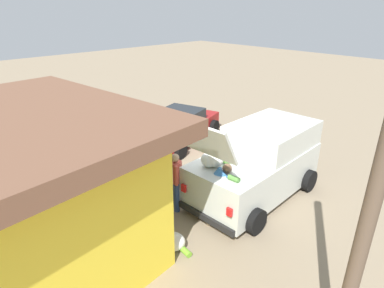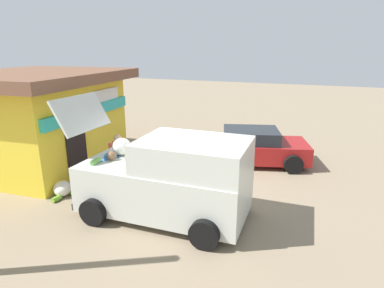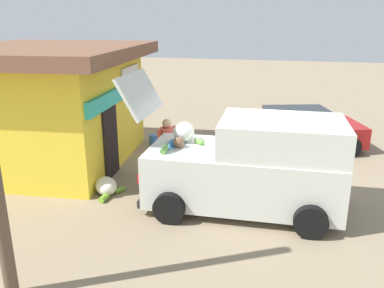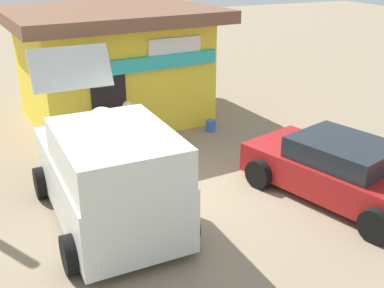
{
  "view_description": "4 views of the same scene",
  "coord_description": "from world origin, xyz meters",
  "px_view_note": "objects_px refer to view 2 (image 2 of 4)",
  "views": [
    {
      "loc": [
        -6.27,
        6.5,
        5.03
      ],
      "look_at": [
        0.22,
        0.3,
        1.16
      ],
      "focal_mm": 30.26,
      "sensor_mm": 36.0,
      "label": 1
    },
    {
      "loc": [
        -8.11,
        -3.57,
        3.98
      ],
      "look_at": [
        0.61,
        -0.05,
        1.15
      ],
      "focal_mm": 30.18,
      "sensor_mm": 36.0,
      "label": 2
    },
    {
      "loc": [
        -9.58,
        -1.08,
        3.92
      ],
      "look_at": [
        -0.73,
        1.09,
        1.02
      ],
      "focal_mm": 37.27,
      "sensor_mm": 36.0,
      "label": 3
    },
    {
      "loc": [
        -3.43,
        -8.01,
        4.72
      ],
      "look_at": [
        0.31,
        0.41,
        0.9
      ],
      "focal_mm": 44.16,
      "sensor_mm": 36.0,
      "label": 4
    }
  ],
  "objects_px": {
    "storefront_bar": "(40,118)",
    "vendor_standing": "(119,157)",
    "parked_sedan": "(250,147)",
    "delivery_van": "(170,179)",
    "customer_bending": "(107,170)",
    "unloaded_banana_pile": "(63,189)",
    "paint_bucket": "(132,150)"
  },
  "relations": [
    {
      "from": "storefront_bar",
      "to": "vendor_standing",
      "type": "xyz_separation_m",
      "value": [
        -0.61,
        -3.54,
        -0.76
      ]
    },
    {
      "from": "parked_sedan",
      "to": "storefront_bar",
      "type": "bearing_deg",
      "value": 113.13
    },
    {
      "from": "delivery_van",
      "to": "customer_bending",
      "type": "bearing_deg",
      "value": 90.51
    },
    {
      "from": "customer_bending",
      "to": "delivery_van",
      "type": "bearing_deg",
      "value": -89.49
    },
    {
      "from": "storefront_bar",
      "to": "unloaded_banana_pile",
      "type": "relative_size",
      "value": 6.36
    },
    {
      "from": "storefront_bar",
      "to": "vendor_standing",
      "type": "bearing_deg",
      "value": -99.78
    },
    {
      "from": "unloaded_banana_pile",
      "to": "parked_sedan",
      "type": "bearing_deg",
      "value": -42.84
    },
    {
      "from": "customer_bending",
      "to": "paint_bucket",
      "type": "height_order",
      "value": "customer_bending"
    },
    {
      "from": "vendor_standing",
      "to": "customer_bending",
      "type": "height_order",
      "value": "vendor_standing"
    },
    {
      "from": "vendor_standing",
      "to": "customer_bending",
      "type": "xyz_separation_m",
      "value": [
        -1.05,
        -0.36,
        0.01
      ]
    },
    {
      "from": "delivery_van",
      "to": "unloaded_banana_pile",
      "type": "height_order",
      "value": "delivery_van"
    },
    {
      "from": "storefront_bar",
      "to": "parked_sedan",
      "type": "xyz_separation_m",
      "value": [
        2.85,
        -6.67,
        -1.09
      ]
    },
    {
      "from": "customer_bending",
      "to": "paint_bucket",
      "type": "xyz_separation_m",
      "value": [
        3.79,
        1.68,
        -0.77
      ]
    },
    {
      "from": "parked_sedan",
      "to": "unloaded_banana_pile",
      "type": "distance_m",
      "value": 6.29
    },
    {
      "from": "parked_sedan",
      "to": "unloaded_banana_pile",
      "type": "xyz_separation_m",
      "value": [
        -4.6,
        4.26,
        -0.4
      ]
    },
    {
      "from": "parked_sedan",
      "to": "vendor_standing",
      "type": "xyz_separation_m",
      "value": [
        -3.46,
        3.13,
        0.33
      ]
    },
    {
      "from": "parked_sedan",
      "to": "vendor_standing",
      "type": "bearing_deg",
      "value": 137.84
    },
    {
      "from": "delivery_van",
      "to": "vendor_standing",
      "type": "height_order",
      "value": "delivery_van"
    },
    {
      "from": "parked_sedan",
      "to": "paint_bucket",
      "type": "height_order",
      "value": "parked_sedan"
    },
    {
      "from": "storefront_bar",
      "to": "parked_sedan",
      "type": "bearing_deg",
      "value": -66.87
    },
    {
      "from": "storefront_bar",
      "to": "paint_bucket",
      "type": "height_order",
      "value": "storefront_bar"
    },
    {
      "from": "parked_sedan",
      "to": "paint_bucket",
      "type": "xyz_separation_m",
      "value": [
        -0.72,
        4.46,
        -0.43
      ]
    },
    {
      "from": "parked_sedan",
      "to": "customer_bending",
      "type": "relative_size",
      "value": 2.8
    },
    {
      "from": "parked_sedan",
      "to": "customer_bending",
      "type": "xyz_separation_m",
      "value": [
        -4.51,
        2.78,
        0.34
      ]
    },
    {
      "from": "parked_sedan",
      "to": "customer_bending",
      "type": "height_order",
      "value": "customer_bending"
    },
    {
      "from": "vendor_standing",
      "to": "delivery_van",
      "type": "bearing_deg",
      "value": -115.6
    },
    {
      "from": "delivery_van",
      "to": "parked_sedan",
      "type": "height_order",
      "value": "delivery_van"
    },
    {
      "from": "vendor_standing",
      "to": "customer_bending",
      "type": "distance_m",
      "value": 1.11
    },
    {
      "from": "storefront_bar",
      "to": "delivery_van",
      "type": "bearing_deg",
      "value": -106.1
    },
    {
      "from": "delivery_van",
      "to": "parked_sedan",
      "type": "distance_m",
      "value": 4.62
    },
    {
      "from": "vendor_standing",
      "to": "unloaded_banana_pile",
      "type": "distance_m",
      "value": 1.77
    },
    {
      "from": "delivery_van",
      "to": "paint_bucket",
      "type": "xyz_separation_m",
      "value": [
        3.77,
        3.49,
        -0.82
      ]
    }
  ]
}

